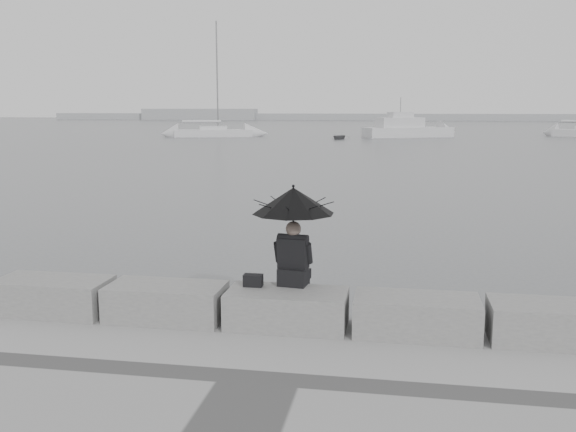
% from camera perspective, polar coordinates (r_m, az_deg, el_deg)
% --- Properties ---
extents(ground, '(360.00, 360.00, 0.00)m').
position_cam_1_polar(ground, '(9.34, 0.41, -11.81)').
color(ground, '#4E5154').
rests_on(ground, ground).
extents(stone_block_far_left, '(1.60, 0.80, 0.50)m').
position_cam_1_polar(stone_block_far_left, '(9.82, -20.15, -6.71)').
color(stone_block_far_left, slate).
rests_on(stone_block_far_left, promenade).
extents(stone_block_left, '(1.60, 0.80, 0.50)m').
position_cam_1_polar(stone_block_left, '(9.11, -10.77, -7.55)').
color(stone_block_left, slate).
rests_on(stone_block_left, promenade).
extents(stone_block_centre, '(1.60, 0.80, 0.50)m').
position_cam_1_polar(stone_block_centre, '(8.67, -0.09, -8.27)').
color(stone_block_centre, slate).
rests_on(stone_block_centre, promenade).
extents(stone_block_right, '(1.60, 0.80, 0.50)m').
position_cam_1_polar(stone_block_right, '(8.55, 11.34, -8.72)').
color(stone_block_right, slate).
rests_on(stone_block_right, promenade).
extents(stone_block_far_right, '(1.60, 0.80, 0.50)m').
position_cam_1_polar(stone_block_far_right, '(8.77, 22.64, -8.83)').
color(stone_block_far_right, slate).
rests_on(stone_block_far_right, promenade).
extents(seated_person, '(1.13, 1.13, 1.39)m').
position_cam_1_polar(seated_person, '(8.68, 0.46, 0.22)').
color(seated_person, black).
rests_on(seated_person, stone_block_centre).
extents(bag, '(0.26, 0.15, 0.17)m').
position_cam_1_polar(bag, '(8.80, -3.12, -5.74)').
color(bag, black).
rests_on(bag, stone_block_centre).
extents(distant_landmass, '(180.00, 8.00, 2.80)m').
position_cam_1_polar(distant_landmass, '(163.38, 6.69, 8.77)').
color(distant_landmass, '#979A9C').
rests_on(distant_landmass, ground).
extents(sailboat_left, '(9.07, 4.94, 12.90)m').
position_cam_1_polar(sailboat_left, '(74.31, -6.65, 7.41)').
color(sailboat_left, silver).
rests_on(sailboat_left, ground).
extents(motor_cruiser, '(10.27, 7.12, 4.50)m').
position_cam_1_polar(motor_cruiser, '(73.90, 10.62, 7.60)').
color(motor_cruiser, silver).
rests_on(motor_cruiser, ground).
extents(dinghy, '(3.04, 1.57, 0.49)m').
position_cam_1_polar(dinghy, '(68.71, 4.55, 7.04)').
color(dinghy, gray).
rests_on(dinghy, ground).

